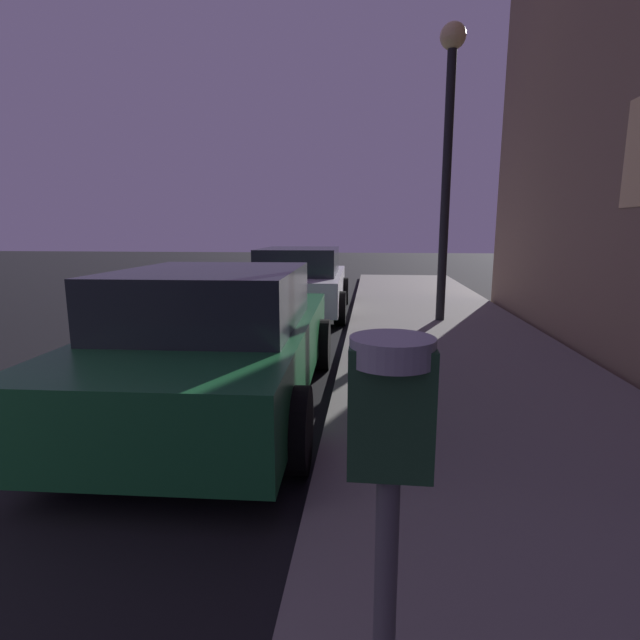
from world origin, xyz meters
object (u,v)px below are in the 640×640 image
car_green (219,340)px  parking_meter (388,481)px  car_white (301,281)px  street_lamp (449,128)px

car_green → parking_meter: bearing=-66.1°
parking_meter → car_white: bearing=99.7°
parking_meter → car_white: parking_meter is taller
car_green → street_lamp: 5.94m
street_lamp → car_green: bearing=-122.8°
car_green → car_white: 5.68m
parking_meter → car_green: parking_meter is taller
car_green → street_lamp: street_lamp is taller
car_green → car_white: bearing=90.0°
parking_meter → street_lamp: bearing=81.0°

